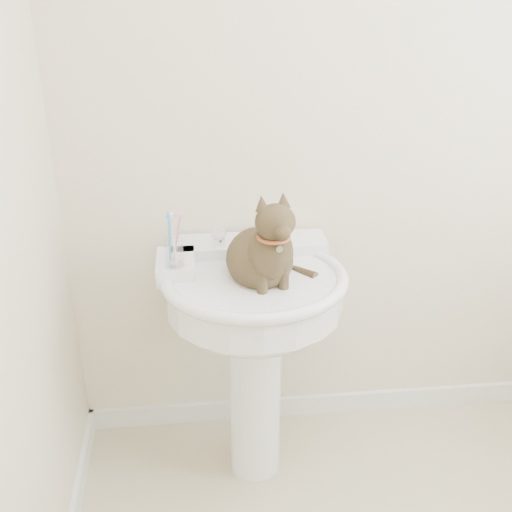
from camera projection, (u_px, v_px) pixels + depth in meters
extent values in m
cube|color=white|center=(349.00, 402.00, 2.77)|extent=(2.20, 0.02, 0.09)
cylinder|color=white|center=(255.00, 398.00, 2.34)|extent=(0.19, 0.19, 0.67)
cylinder|color=white|center=(255.00, 294.00, 2.14)|extent=(0.59, 0.59, 0.13)
ellipsoid|color=white|center=(255.00, 311.00, 2.17)|extent=(0.54, 0.47, 0.21)
torus|color=white|center=(255.00, 279.00, 2.12)|extent=(0.62, 0.62, 0.04)
cube|color=white|center=(249.00, 247.00, 2.30)|extent=(0.55, 0.15, 0.06)
cube|color=white|center=(176.00, 266.00, 2.17)|extent=(0.13, 0.20, 0.06)
cylinder|color=silver|center=(250.00, 239.00, 2.24)|extent=(0.05, 0.05, 0.05)
cylinder|color=silver|center=(251.00, 237.00, 2.18)|extent=(0.04, 0.04, 0.14)
sphere|color=white|center=(218.00, 233.00, 2.24)|extent=(0.06, 0.06, 0.06)
sphere|color=white|center=(281.00, 230.00, 2.26)|extent=(0.06, 0.06, 0.06)
cube|color=gold|center=(274.00, 230.00, 2.33)|extent=(0.10, 0.07, 0.03)
cylinder|color=silver|center=(175.00, 265.00, 2.10)|extent=(0.07, 0.07, 0.01)
cylinder|color=white|center=(174.00, 253.00, 2.08)|extent=(0.06, 0.06, 0.09)
cylinder|color=#3298DC|center=(170.00, 239.00, 2.06)|extent=(0.01, 0.01, 0.17)
cylinder|color=white|center=(173.00, 239.00, 2.06)|extent=(0.01, 0.01, 0.17)
cylinder|color=pink|center=(177.00, 238.00, 2.06)|extent=(0.01, 0.01, 0.17)
ellipsoid|color=#473924|center=(261.00, 258.00, 2.11)|extent=(0.22, 0.26, 0.20)
ellipsoid|color=#473924|center=(265.00, 253.00, 2.00)|extent=(0.14, 0.14, 0.18)
ellipsoid|color=#473924|center=(266.00, 223.00, 1.92)|extent=(0.13, 0.11, 0.11)
cone|color=#473924|center=(254.00, 203.00, 1.91)|extent=(0.04, 0.04, 0.05)
cone|color=#473924|center=(277.00, 202.00, 1.92)|extent=(0.04, 0.04, 0.05)
cylinder|color=#473924|center=(295.00, 272.00, 2.17)|extent=(0.03, 0.03, 0.23)
torus|color=#974323|center=(266.00, 237.00, 1.95)|extent=(0.11, 0.11, 0.01)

